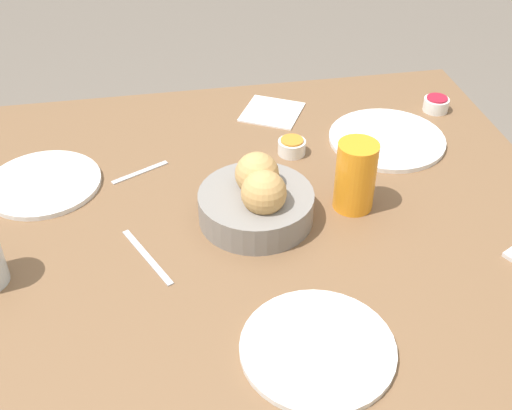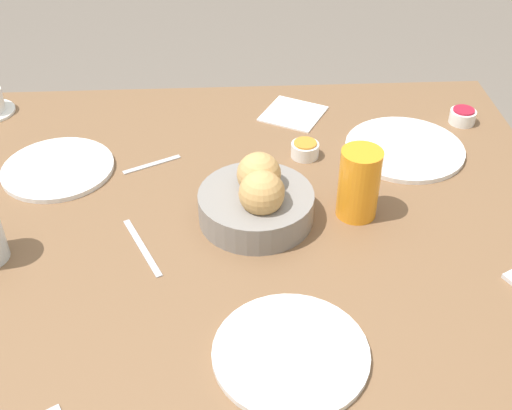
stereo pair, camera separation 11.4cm
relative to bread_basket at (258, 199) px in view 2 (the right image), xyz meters
name	(u,v)px [view 2 (the right image)]	position (x,y,z in m)	size (l,w,h in m)	color
dining_table	(235,269)	(0.04, 0.03, -0.13)	(1.23, 1.09, 0.74)	brown
bread_basket	(258,199)	(0.00, 0.00, 0.00)	(0.21, 0.21, 0.12)	gray
plate_near_left	(405,148)	(-0.32, -0.21, -0.04)	(0.25, 0.25, 0.01)	white
plate_near_right	(58,169)	(0.39, -0.17, -0.04)	(0.22, 0.22, 0.01)	white
plate_far_center	(291,353)	(-0.03, 0.31, -0.04)	(0.22, 0.22, 0.01)	white
juice_glass	(359,184)	(-0.18, -0.01, 0.02)	(0.07, 0.07, 0.13)	orange
jam_bowl_berry	(463,116)	(-0.47, -0.32, -0.03)	(0.06, 0.06, 0.03)	white
jam_bowl_honey	(305,149)	(-0.11, -0.20, -0.03)	(0.06, 0.06, 0.03)	white
knife_silver	(142,247)	(0.20, 0.07, -0.04)	(0.08, 0.15, 0.00)	#B7B7BC
spoon_coffee	(152,165)	(0.20, -0.18, -0.04)	(0.11, 0.06, 0.00)	#B7B7BC
napkin	(293,114)	(-0.10, -0.37, -0.04)	(0.17, 0.17, 0.00)	white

